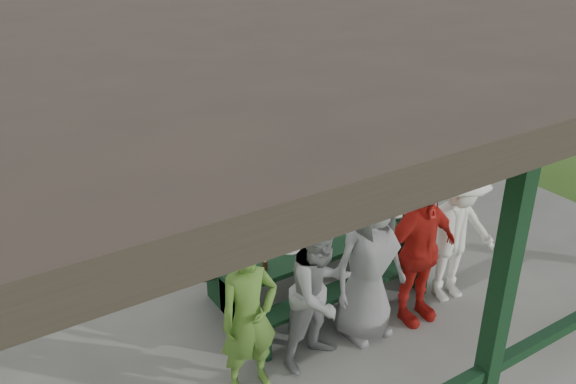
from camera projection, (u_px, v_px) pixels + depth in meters
ground at (254, 261)px, 8.20m from camera, size 90.00×90.00×0.00m
concrete_slab at (254, 257)px, 8.18m from camera, size 10.00×8.00×0.10m
pavilion_structure at (248, 20)px, 6.81m from camera, size 10.60×8.60×3.24m
picnic_table_near at (318, 261)px, 7.13m from camera, size 2.54×1.39×0.75m
picnic_table_far at (220, 202)px, 8.51m from camera, size 2.38×1.39×0.75m
table_setting at (319, 236)px, 7.04m from camera, size 2.36×0.45×0.10m
contestant_green at (249, 318)px, 5.64m from camera, size 0.60×0.41×1.61m
contestant_grey_left at (320, 292)px, 5.98m from camera, size 0.90×0.76×1.64m
contestant_grey_mid at (368, 262)px, 6.33m from camera, size 0.88×0.58×1.80m
contestant_red at (419, 251)px, 6.57m from camera, size 1.03×0.45×1.74m
contestant_white_fedora at (455, 234)px, 6.94m from camera, size 1.19×0.79×1.76m
spectator_lblue at (168, 166)px, 8.87m from camera, size 1.52×0.80×1.57m
spectator_blue at (75, 167)px, 8.71m from camera, size 0.69×0.55×1.64m
spectator_grey at (293, 133)px, 9.88m from camera, size 0.90×0.74×1.70m
pickup_truck at (95, 69)px, 14.03m from camera, size 6.24×3.37×1.66m
farm_trailer at (25, 73)px, 14.39m from camera, size 3.71×2.22×1.29m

